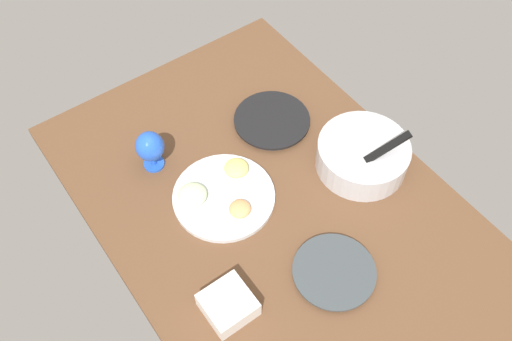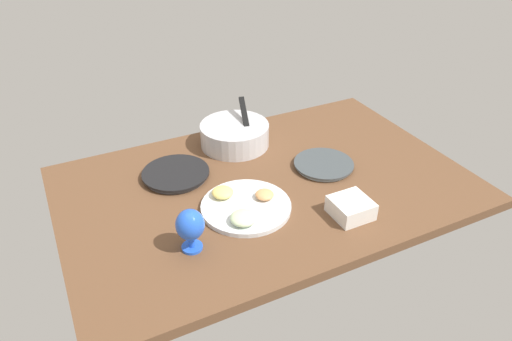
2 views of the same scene
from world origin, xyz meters
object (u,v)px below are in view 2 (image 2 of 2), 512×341
Objects in this scene: dinner_plate_left at (176,174)px; hurricane_glass_blue at (190,226)px; mixing_bowl at (235,134)px; fruit_platter at (245,206)px; square_bowl_white at (351,207)px; dinner_plate_right at (324,165)px.

dinner_plate_left is 45.18cm from hurricane_glass_blue.
mixing_bowl is 48.67cm from fruit_platter.
mixing_bowl is at bearing 104.02° from square_bowl_white.
fruit_platter is (-16.53, -45.61, -3.93)cm from mixing_bowl.
hurricane_glass_blue is at bearing -161.23° from dinner_plate_right.
dinner_plate_right is at bearing 18.77° from hurricane_glass_blue.
hurricane_glass_blue is (-41.19, -57.01, 4.03)cm from mixing_bowl.
mixing_bowl reaches higher than fruit_platter.
dinner_plate_right is 32.72cm from square_bowl_white.
hurricane_glass_blue is 58.49cm from square_bowl_white.
fruit_platter is at bearing -109.92° from mixing_bowl.
fruit_platter is 2.47× the size of square_bowl_white.
dinner_plate_right is 43.05cm from mixing_bowl.
fruit_platter is at bearing 148.76° from square_bowl_white.
hurricane_glass_blue reaches higher than square_bowl_white.
dinner_plate_right is 0.75× the size of fruit_platter.
dinner_plate_left is 71.42cm from square_bowl_white.
square_bowl_white reaches higher than fruit_platter.
square_bowl_white is (32.90, -19.96, 2.07)cm from fruit_platter.
mixing_bowl reaches higher than dinner_plate_left.
dinner_plate_left is 1.09× the size of dinner_plate_right.
fruit_platter is (15.88, -32.15, 0.23)cm from dinner_plate_left.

